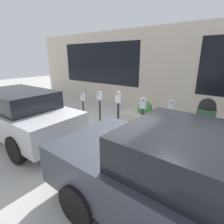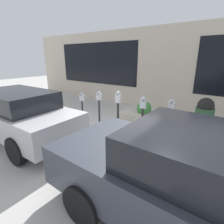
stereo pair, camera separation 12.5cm
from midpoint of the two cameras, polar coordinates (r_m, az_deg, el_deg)
The scene contains 12 objects.
ground_plane at distance 5.64m, azimuth -0.27°, elevation -9.48°, with size 40.00×40.00×0.00m, color beige.
curb_strip at distance 5.58m, azimuth -0.78°, elevation -9.60°, with size 19.00×0.16×0.04m.
building_facade at distance 9.02m, azimuth 17.73°, elevation 13.13°, with size 19.00×0.17×3.99m.
parking_meter_nearest at distance 4.96m, azimuth 19.02°, elevation -2.67°, with size 0.15×0.13×1.50m.
parking_meter_second at distance 5.19m, azimuth 10.62°, elevation 0.04°, with size 0.18×0.15×1.47m.
parking_meter_middle at distance 5.67m, azimuth 2.68°, elevation 1.85°, with size 0.18×0.15×1.53m.
parking_meter_fourth at distance 6.18m, azimuth -3.47°, elevation 2.74°, with size 0.18×0.15×1.44m.
parking_meter_farthest at distance 6.74m, azimuth -8.94°, elevation 3.09°, with size 0.17×0.14×1.29m.
planter_box at distance 7.00m, azimuth 11.07°, elevation -1.53°, with size 1.67×0.97×0.94m.
parked_car_front at distance 2.94m, azimuth 28.31°, elevation -20.57°, with size 4.83×2.09×1.60m.
parked_car_middle at distance 6.35m, azimuth -27.86°, elevation -0.27°, with size 4.71×1.80×1.59m.
trash_bin at distance 6.73m, azimuth 28.70°, elevation -1.35°, with size 0.60×0.60×1.27m.
Camera 1 is at (-3.11, 3.96, 2.56)m, focal length 28.00 mm.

